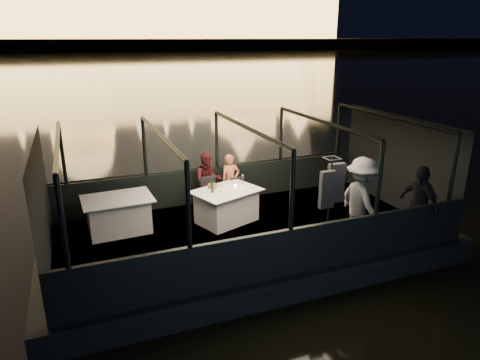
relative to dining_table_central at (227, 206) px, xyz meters
name	(u,v)px	position (x,y,z in m)	size (l,w,h in m)	color
river_water	(84,63)	(0.24, 79.38, -0.89)	(500.00, 500.00, 0.00)	black
boat_hull	(247,250)	(0.24, -0.62, -0.89)	(8.60, 4.40, 1.00)	black
boat_deck	(247,231)	(0.24, -0.62, -0.41)	(8.00, 4.00, 0.04)	black
gunwale_port	(217,184)	(0.24, 1.38, 0.06)	(8.00, 0.08, 0.90)	black
gunwale_starboard	(290,252)	(0.24, -2.62, 0.06)	(8.00, 0.08, 0.90)	black
cabin_glass_port	(217,140)	(0.24, 1.38, 1.21)	(8.00, 0.02, 1.40)	#99B2B2
cabin_glass_starboard	(292,191)	(0.24, -2.62, 1.21)	(8.00, 0.02, 1.40)	#99B2B2
cabin_roof_glass	(247,128)	(0.24, -0.62, 1.91)	(8.00, 4.00, 0.02)	#99B2B2
end_wall_fore	(42,207)	(-3.76, -0.62, 0.76)	(0.02, 4.00, 2.30)	black
end_wall_aft	(397,162)	(4.24, -0.62, 0.76)	(0.02, 4.00, 2.30)	black
canopy_ribs	(247,181)	(0.24, -0.62, 0.76)	(8.00, 4.00, 2.30)	black
embankment	(71,45)	(0.24, 209.38, 0.11)	(400.00, 140.00, 6.00)	#423D33
dining_table_central	(227,206)	(0.00, 0.00, 0.00)	(1.45, 1.05, 0.77)	white
dining_table_aft	(119,215)	(-2.36, 0.37, 0.00)	(1.47, 1.06, 0.78)	white
chair_port_left	(210,196)	(-0.20, 0.59, 0.06)	(0.41, 0.41, 0.88)	black
chair_port_right	(240,193)	(0.53, 0.50, 0.06)	(0.37, 0.37, 0.80)	black
coat_stand	(329,206)	(1.46, -1.93, 0.51)	(0.53, 0.43, 1.92)	black
person_woman_coral	(231,177)	(0.44, 0.92, 0.36)	(0.48, 0.32, 1.32)	#D4674D
person_man_maroon	(208,179)	(-0.14, 0.94, 0.36)	(0.68, 0.53, 1.43)	#3E1115
passenger_stripe	(361,204)	(2.17, -2.01, 0.47)	(1.19, 0.67, 1.83)	white
passenger_dark	(419,202)	(3.34, -2.35, 0.47)	(0.96, 0.40, 1.63)	black
wine_bottle	(212,186)	(-0.34, -0.03, 0.53)	(0.06, 0.06, 0.29)	#13361B
bread_basket	(213,186)	(-0.24, 0.29, 0.42)	(0.22, 0.22, 0.09)	olive
amber_candle	(235,186)	(0.24, 0.07, 0.42)	(0.06, 0.06, 0.08)	#FFB03F
plate_near	(250,186)	(0.60, 0.02, 0.39)	(0.24, 0.24, 0.01)	white
plate_far	(219,186)	(-0.08, 0.29, 0.39)	(0.26, 0.26, 0.02)	silver
wine_glass_white	(221,187)	(-0.14, -0.02, 0.48)	(0.07, 0.07, 0.21)	white
wine_glass_red	(243,179)	(0.54, 0.35, 0.48)	(0.07, 0.07, 0.19)	white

